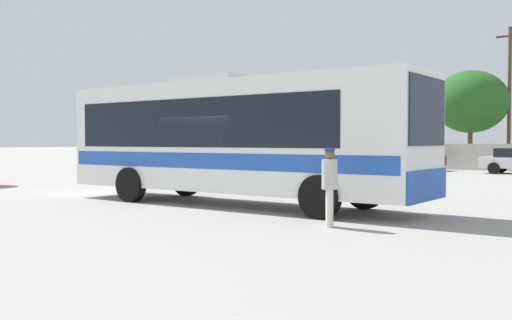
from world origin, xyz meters
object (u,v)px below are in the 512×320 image
(utility_pole_near, at_px, (509,95))
(roadside_tree_left, at_px, (355,112))
(parked_car_second_maroon, at_px, (410,158))
(roadside_tree_midleft, at_px, (471,102))
(attendant_by_bus_door, at_px, (330,182))
(vendor_umbrella_near_gate_pink, at_px, (150,140))
(parked_car_leftmost_black, at_px, (320,156))
(coach_bus_white_blue, at_px, (232,136))

(utility_pole_near, distance_m, roadside_tree_left, 11.48)
(parked_car_second_maroon, bearing_deg, roadside_tree_midleft, 73.90)
(attendant_by_bus_door, bearing_deg, roadside_tree_midleft, 103.62)
(parked_car_second_maroon, bearing_deg, vendor_umbrella_near_gate_pink, -102.97)
(roadside_tree_left, bearing_deg, roadside_tree_midleft, -0.67)
(attendant_by_bus_door, height_order, vendor_umbrella_near_gate_pink, vendor_umbrella_near_gate_pink)
(roadside_tree_left, height_order, roadside_tree_midleft, roadside_tree_midleft)
(parked_car_leftmost_black, relative_size, roadside_tree_midleft, 0.68)
(coach_bus_white_blue, bearing_deg, roadside_tree_left, 112.85)
(roadside_tree_left, relative_size, roadside_tree_midleft, 0.86)
(parked_car_second_maroon, distance_m, roadside_tree_midleft, 7.27)
(utility_pole_near, height_order, roadside_tree_midleft, utility_pole_near)
(attendant_by_bus_door, bearing_deg, parked_car_leftmost_black, 123.18)
(vendor_umbrella_near_gate_pink, xyz_separation_m, roadside_tree_left, (-3.27, 23.77, 2.29))
(vendor_umbrella_near_gate_pink, height_order, roadside_tree_left, roadside_tree_left)
(roadside_tree_left, bearing_deg, parked_car_second_maroon, -39.54)
(coach_bus_white_blue, bearing_deg, parked_car_leftmost_black, 116.80)
(attendant_by_bus_door, relative_size, roadside_tree_left, 0.29)
(coach_bus_white_blue, relative_size, roadside_tree_left, 1.97)
(utility_pole_near, bearing_deg, parked_car_second_maroon, -122.23)
(coach_bus_white_blue, relative_size, parked_car_leftmost_black, 2.48)
(vendor_umbrella_near_gate_pink, xyz_separation_m, roadside_tree_midleft, (5.80, 23.66, 2.67))
(attendant_by_bus_door, xyz_separation_m, roadside_tree_left, (-16.30, 29.98, 3.20))
(vendor_umbrella_near_gate_pink, relative_size, utility_pole_near, 0.27)
(roadside_tree_left, xyz_separation_m, roadside_tree_midleft, (9.06, -0.11, 0.38))
(vendor_umbrella_near_gate_pink, bearing_deg, roadside_tree_left, 97.83)
(coach_bus_white_blue, relative_size, roadside_tree_midleft, 1.69)
(coach_bus_white_blue, height_order, roadside_tree_left, roadside_tree_left)
(roadside_tree_midleft, bearing_deg, vendor_umbrella_near_gate_pink, -103.77)
(utility_pole_near, distance_m, roadside_tree_midleft, 2.48)
(parked_car_leftmost_black, xyz_separation_m, roadside_tree_midleft, (8.16, 6.33, 3.74))
(parked_car_second_maroon, distance_m, utility_pole_near, 8.75)
(vendor_umbrella_near_gate_pink, height_order, utility_pole_near, utility_pole_near)
(coach_bus_white_blue, bearing_deg, vendor_umbrella_near_gate_pink, 153.63)
(utility_pole_near, bearing_deg, roadside_tree_midleft, -166.95)
(parked_car_leftmost_black, distance_m, parked_car_second_maroon, 6.45)
(utility_pole_near, relative_size, roadside_tree_midleft, 1.41)
(coach_bus_white_blue, relative_size, vendor_umbrella_near_gate_pink, 4.47)
(parked_car_second_maroon, height_order, roadside_tree_left, roadside_tree_left)
(attendant_by_bus_door, relative_size, vendor_umbrella_near_gate_pink, 0.67)
(roadside_tree_left, bearing_deg, parked_car_leftmost_black, -81.96)
(vendor_umbrella_near_gate_pink, distance_m, utility_pole_near, 25.74)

